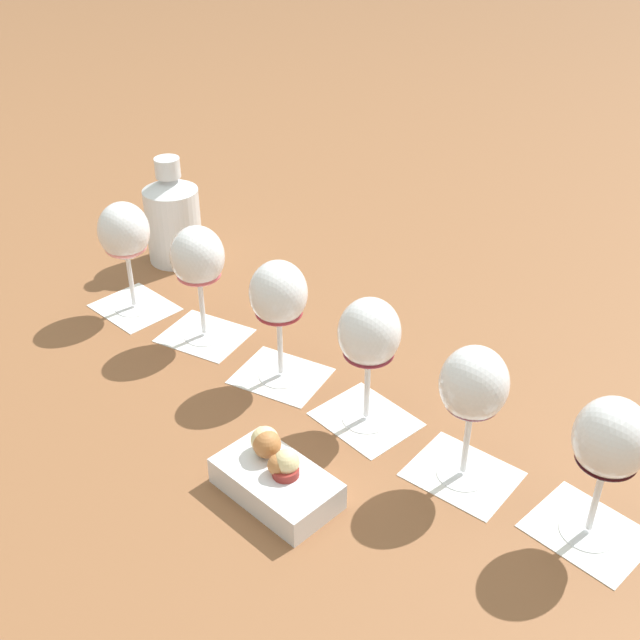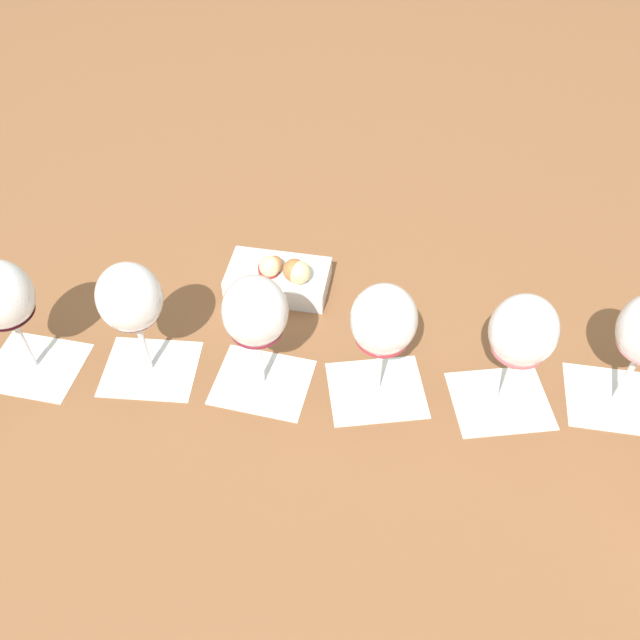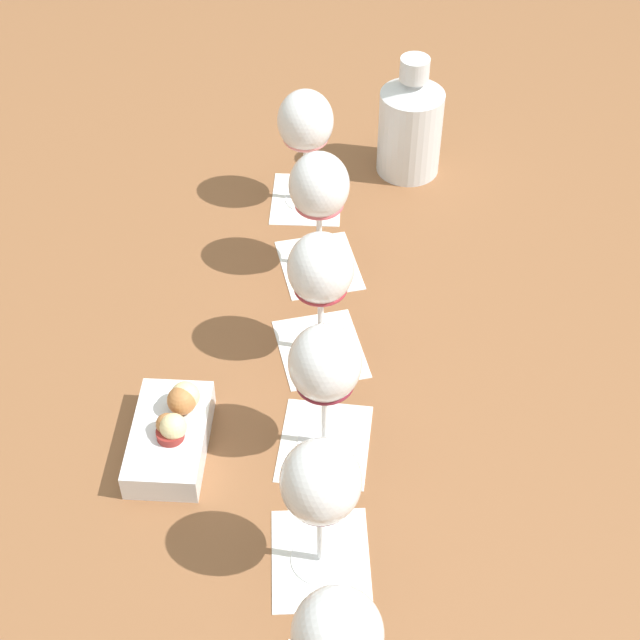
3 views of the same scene
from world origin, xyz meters
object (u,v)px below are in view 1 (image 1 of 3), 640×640
at_px(wine_glass_2, 279,298).
at_px(ceramic_vase, 173,217).
at_px(snack_dish, 276,476).
at_px(wine_glass_5, 610,444).
at_px(wine_glass_1, 198,261).
at_px(wine_glass_4, 473,390).
at_px(wine_glass_3, 369,338).
at_px(wine_glass_0, 124,236).

height_order(wine_glass_2, ceramic_vase, ceramic_vase).
bearing_deg(snack_dish, wine_glass_5, 79.08).
relative_size(wine_glass_1, wine_glass_4, 1.00).
xyz_separation_m(wine_glass_1, wine_glass_3, (0.20, 0.23, 0.00)).
relative_size(ceramic_vase, snack_dish, 1.16).
bearing_deg(wine_glass_4, wine_glass_3, -133.69).
bearing_deg(wine_glass_2, snack_dish, 0.14).
relative_size(wine_glass_3, ceramic_vase, 0.95).
bearing_deg(ceramic_vase, wine_glass_5, 39.93).
distance_m(wine_glass_3, wine_glass_4, 0.15).
xyz_separation_m(wine_glass_0, ceramic_vase, (-0.16, 0.04, -0.05)).
relative_size(wine_glass_3, wine_glass_5, 1.00).
xyz_separation_m(wine_glass_5, snack_dish, (-0.07, -0.34, -0.10)).
bearing_deg(wine_glass_1, wine_glass_5, 49.49).
bearing_deg(wine_glass_0, wine_glass_2, 51.97).
height_order(wine_glass_1, wine_glass_2, same).
bearing_deg(wine_glass_3, wine_glass_5, 49.76).
bearing_deg(wine_glass_0, wine_glass_1, 55.48).
xyz_separation_m(wine_glass_0, wine_glass_3, (0.28, 0.35, 0.00)).
relative_size(wine_glass_5, ceramic_vase, 0.95).
bearing_deg(snack_dish, ceramic_vase, -161.41).
relative_size(wine_glass_3, snack_dish, 1.11).
relative_size(wine_glass_2, ceramic_vase, 0.95).
xyz_separation_m(wine_glass_3, wine_glass_5, (0.19, 0.23, -0.00)).
distance_m(wine_glass_1, wine_glass_5, 0.60).
height_order(wine_glass_3, snack_dish, wine_glass_3).
xyz_separation_m(wine_glass_0, wine_glass_5, (0.47, 0.58, 0.00)).
relative_size(wine_glass_4, ceramic_vase, 0.95).
bearing_deg(wine_glass_2, ceramic_vase, -151.17).
bearing_deg(wine_glass_3, snack_dish, -40.99).
distance_m(wine_glass_2, wine_glass_4, 0.30).
bearing_deg(ceramic_vase, wine_glass_4, 37.01).
relative_size(wine_glass_1, wine_glass_3, 1.00).
bearing_deg(wine_glass_3, wine_glass_2, -130.24).
bearing_deg(ceramic_vase, wine_glass_3, 34.44).
xyz_separation_m(wine_glass_2, wine_glass_5, (0.29, 0.34, -0.00)).
relative_size(wine_glass_0, wine_glass_4, 1.00).
xyz_separation_m(wine_glass_0, wine_glass_1, (0.08, 0.12, 0.00)).
distance_m(wine_glass_1, wine_glass_2, 0.16).
distance_m(wine_glass_0, wine_glass_5, 0.75).
bearing_deg(wine_glass_0, snack_dish, 30.12).
xyz_separation_m(wine_glass_3, snack_dish, (0.13, -0.11, -0.10)).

